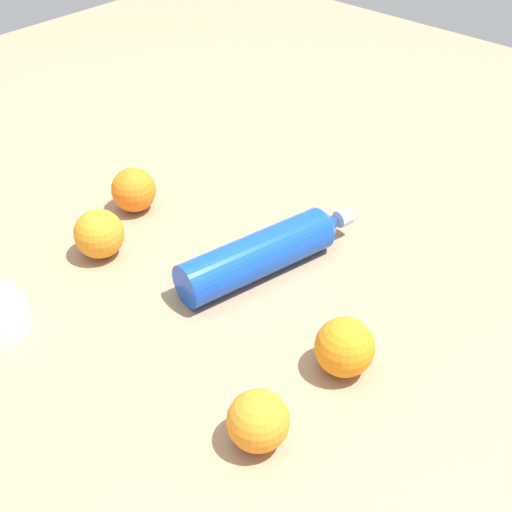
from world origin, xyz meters
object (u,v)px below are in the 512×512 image
at_px(orange_1, 134,190).
at_px(orange_2, 99,234).
at_px(water_bottle, 267,251).
at_px(orange_0, 345,347).
at_px(orange_3, 258,421).

xyz_separation_m(orange_1, orange_2, (-0.06, 0.12, 0.00)).
bearing_deg(water_bottle, orange_0, -100.86).
height_order(orange_0, orange_3, orange_0).
bearing_deg(orange_2, water_bottle, -146.01).
bearing_deg(orange_0, orange_2, 7.73).
bearing_deg(orange_2, orange_0, -172.27).
height_order(orange_2, orange_3, orange_2).
xyz_separation_m(orange_0, orange_1, (0.50, -0.06, -0.00)).
distance_m(orange_0, orange_2, 0.45).
bearing_deg(orange_3, orange_0, -91.80).
distance_m(water_bottle, orange_2, 0.27).
relative_size(orange_1, orange_3, 1.04).
bearing_deg(water_bottle, orange_1, 108.00).
relative_size(orange_1, orange_2, 0.98).
distance_m(water_bottle, orange_3, 0.33).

